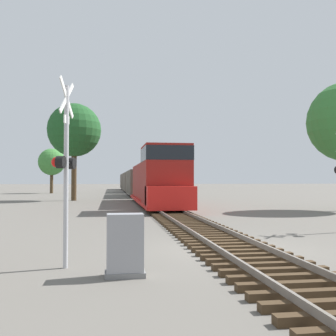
{
  "coord_description": "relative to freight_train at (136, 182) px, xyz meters",
  "views": [
    {
      "loc": [
        -3.72,
        -11.9,
        2.17
      ],
      "look_at": [
        -1.37,
        4.1,
        2.67
      ],
      "focal_mm": 42.0,
      "sensor_mm": 36.0,
      "label": 1
    }
  ],
  "objects": [
    {
      "name": "rail_track_bed",
      "position": [
        0.0,
        -45.45,
        -1.73
      ],
      "size": [
        2.6,
        160.0,
        0.31
      ],
      "color": "#42301E",
      "rests_on": "ground"
    },
    {
      "name": "tree_mid_background",
      "position": [
        -7.54,
        -15.04,
        5.53
      ],
      "size": [
        5.62,
        5.62,
        10.25
      ],
      "color": "#473521",
      "rests_on": "ground"
    },
    {
      "name": "crossing_signal_near",
      "position": [
        -4.83,
        -47.33,
        0.69
      ],
      "size": [
        0.53,
        1.01,
        4.69
      ],
      "rotation": [
        0.0,
        0.0,
        -1.83
      ],
      "color": "#B7B7BC",
      "rests_on": "ground"
    },
    {
      "name": "freight_train",
      "position": [
        0.0,
        0.0,
        0.0
      ],
      "size": [
        3.1,
        71.37,
        4.52
      ],
      "color": "maroon",
      "rests_on": "ground"
    },
    {
      "name": "relay_cabinet",
      "position": [
        -3.39,
        -48.41,
        -1.17
      ],
      "size": [
        0.9,
        0.53,
        1.41
      ],
      "color": "slate",
      "rests_on": "ground"
    },
    {
      "name": "ground_plane",
      "position": [
        0.0,
        -45.45,
        -1.87
      ],
      "size": [
        400.0,
        400.0,
        0.0
      ],
      "primitive_type": "plane",
      "color": "#666059"
    },
    {
      "name": "tree_deep_background",
      "position": [
        -13.21,
        8.55,
        3.21
      ],
      "size": [
        4.36,
        4.36,
        7.29
      ],
      "color": "#473521",
      "rests_on": "ground"
    }
  ]
}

